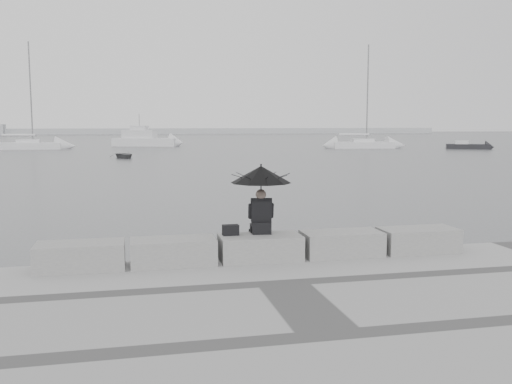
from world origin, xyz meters
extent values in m
plane|color=#484A4D|center=(0.00, 0.00, 0.00)|extent=(360.00, 360.00, 0.00)
cube|color=slate|center=(-3.40, -0.45, 0.75)|extent=(1.60, 0.80, 0.50)
cube|color=slate|center=(-1.70, -0.45, 0.75)|extent=(1.60, 0.80, 0.50)
cube|color=slate|center=(0.00, -0.45, 0.75)|extent=(1.60, 0.80, 0.50)
cube|color=slate|center=(1.70, -0.45, 0.75)|extent=(1.60, 0.80, 0.50)
cube|color=slate|center=(3.40, -0.45, 0.75)|extent=(1.60, 0.80, 0.50)
sphere|color=#726056|center=(0.06, -0.24, 1.78)|extent=(0.21, 0.21, 0.21)
cylinder|color=black|center=(0.06, -0.25, 1.85)|extent=(0.02, 0.02, 1.00)
cone|color=black|center=(0.06, -0.25, 2.18)|extent=(1.21, 1.21, 0.34)
sphere|color=black|center=(0.06, -0.25, 2.37)|extent=(0.04, 0.04, 0.04)
cube|color=black|center=(-0.57, -0.32, 1.10)|extent=(0.32, 0.18, 0.20)
cube|color=#AEB1B4|center=(0.00, 155.00, 0.80)|extent=(180.00, 6.00, 1.60)
cube|color=silver|center=(-14.44, 62.33, 0.35)|extent=(7.66, 2.61, 0.90)
cube|color=silver|center=(-14.44, 62.33, 0.95)|extent=(2.70, 1.67, 0.50)
cylinder|color=gray|center=(-14.44, 62.33, 6.80)|extent=(0.16, 0.16, 12.00)
cylinder|color=gray|center=(-14.44, 62.33, 1.60)|extent=(4.28, 0.22, 0.10)
cube|color=silver|center=(26.13, 56.07, 0.35)|extent=(7.87, 3.42, 0.90)
cube|color=silver|center=(26.13, 56.07, 0.95)|extent=(2.86, 1.95, 0.50)
cylinder|color=gray|center=(26.13, 56.07, 6.80)|extent=(0.16, 0.16, 12.00)
cylinder|color=gray|center=(26.13, 56.07, 1.60)|extent=(4.26, 0.68, 0.10)
cube|color=silver|center=(-0.34, 68.56, 0.50)|extent=(9.18, 5.70, 1.20)
cube|color=silver|center=(-0.34, 68.56, 1.60)|extent=(4.87, 3.60, 1.20)
cube|color=silver|center=(-0.34, 68.56, 2.50)|extent=(2.61, 2.27, 0.60)
cylinder|color=gray|center=(-0.34, 68.56, 3.60)|extent=(0.08, 0.08, 1.60)
cube|color=black|center=(38.00, 51.56, 0.25)|extent=(5.22, 3.71, 0.70)
cube|color=silver|center=(38.00, 51.56, 0.75)|extent=(1.89, 1.76, 0.50)
imported|color=slate|center=(-3.01, 42.09, 0.26)|extent=(3.35, 2.22, 0.52)
camera|label=1|loc=(-2.45, -11.17, 3.19)|focal=40.00mm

